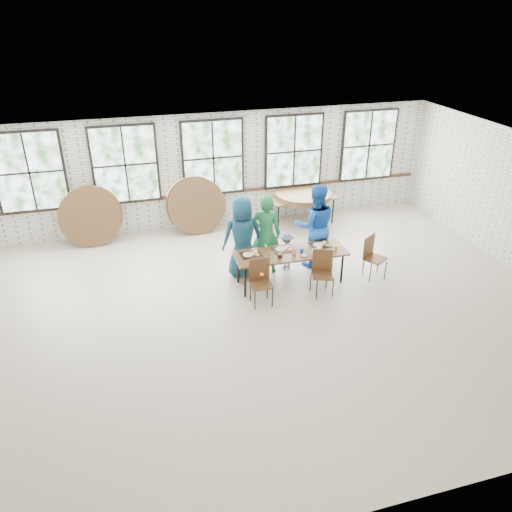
{
  "coord_description": "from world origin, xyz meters",
  "views": [
    {
      "loc": [
        -2.36,
        -7.9,
        5.54
      ],
      "look_at": [
        0.0,
        0.4,
        1.05
      ],
      "focal_mm": 35.0,
      "sensor_mm": 36.0,
      "label": 1
    }
  ],
  "objects": [
    {
      "name": "chair_near_right",
      "position": [
        1.43,
        0.4,
        0.56
      ],
      "size": [
        0.53,
        0.52,
        0.95
      ],
      "rotation": [
        0.0,
        0.0,
        -0.33
      ],
      "color": "#55351C",
      "rests_on": "ground"
    },
    {
      "name": "adult_teal",
      "position": [
        0.04,
        1.59,
        0.91
      ],
      "size": [
        0.91,
        0.61,
        1.82
      ],
      "primitive_type": "imported",
      "rotation": [
        0.0,
        0.0,
        3.1
      ],
      "color": "navy",
      "rests_on": "ground"
    },
    {
      "name": "toddler",
      "position": [
        1.05,
        1.59,
        0.45
      ],
      "size": [
        0.64,
        0.44,
        0.9
      ],
      "primitive_type": "imported",
      "rotation": [
        0.0,
        0.0,
        3.34
      ],
      "color": "#13133D",
      "rests_on": "ground"
    },
    {
      "name": "chair_near_left",
      "position": [
        0.08,
        0.39,
        0.56
      ],
      "size": [
        0.44,
        0.43,
        0.95
      ],
      "rotation": [
        0.0,
        0.0,
        -0.06
      ],
      "color": "#55351C",
      "rests_on": "ground"
    },
    {
      "name": "tabletop_clutter",
      "position": [
        1.03,
        0.93,
        0.77
      ],
      "size": [
        2.06,
        0.64,
        0.11
      ],
      "color": "black",
      "rests_on": "dining_table"
    },
    {
      "name": "room",
      "position": [
        0.0,
        4.44,
        1.83
      ],
      "size": [
        12.0,
        12.0,
        12.0
      ],
      "color": "beige",
      "rests_on": "ground"
    },
    {
      "name": "chair_spare",
      "position": [
        2.74,
        0.74,
        0.56
      ],
      "size": [
        0.57,
        0.57,
        0.95
      ],
      "rotation": [
        0.0,
        0.0,
        0.58
      ],
      "color": "#55351C",
      "rests_on": "ground"
    },
    {
      "name": "round_tops_stacked",
      "position": [
        2.32,
        3.93,
        0.8
      ],
      "size": [
        1.5,
        1.5,
        0.13
      ],
      "color": "brown",
      "rests_on": "storage_table"
    },
    {
      "name": "adult_green",
      "position": [
        0.56,
        1.59,
        0.91
      ],
      "size": [
        0.77,
        0.64,
        1.83
      ],
      "primitive_type": "imported",
      "rotation": [
        0.0,
        0.0,
        2.8
      ],
      "color": "#1E713C",
      "rests_on": "ground"
    },
    {
      "name": "adult_blue",
      "position": [
        1.72,
        1.59,
        0.97
      ],
      "size": [
        1.07,
        0.91,
        1.95
      ],
      "primitive_type": "imported",
      "rotation": [
        0.0,
        0.0,
        2.94
      ],
      "color": "blue",
      "rests_on": "ground"
    },
    {
      "name": "storage_table",
      "position": [
        2.32,
        3.93,
        0.69
      ],
      "size": [
        1.84,
        0.85,
        0.74
      ],
      "rotation": [
        0.0,
        0.0,
        0.06
      ],
      "color": "brown",
      "rests_on": "ground"
    },
    {
      "name": "round_tops_leaning",
      "position": [
        -1.87,
        4.13,
        0.73
      ],
      "size": [
        4.16,
        0.4,
        1.5
      ],
      "color": "brown",
      "rests_on": "ground"
    },
    {
      "name": "dining_table",
      "position": [
        0.92,
        0.94,
        0.69
      ],
      "size": [
        2.42,
        0.85,
        0.74
      ],
      "rotation": [
        0.0,
        0.0,
        -0.02
      ],
      "color": "brown",
      "rests_on": "ground"
    }
  ]
}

